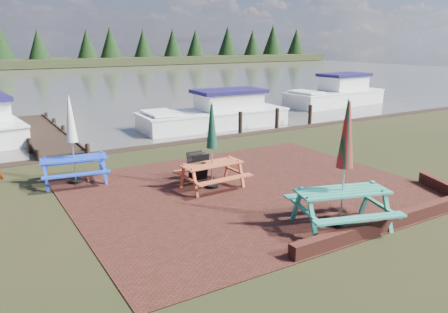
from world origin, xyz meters
name	(u,v)px	position (x,y,z in m)	size (l,w,h in m)	color
ground	(271,202)	(0.00, 0.00, 0.00)	(120.00, 120.00, 0.00)	black
paving	(248,190)	(0.00, 1.00, 0.01)	(9.00, 7.50, 0.02)	#341810
brick_wall	(412,211)	(2.15, -2.42, 0.15)	(6.21, 1.79, 0.30)	#4C1E16
water	(35,83)	(0.00, 37.00, 0.00)	(120.00, 60.00, 0.02)	#403D37
far_treeline	(2,44)	(0.00, 66.00, 3.28)	(120.00, 10.00, 8.10)	black
picnic_table_teal	(343,185)	(0.37, -1.96, 0.95)	(2.38, 2.24, 2.71)	teal
picnic_table_red	(212,159)	(-0.73, 1.66, 0.81)	(1.72, 1.54, 2.31)	#B9522F
picnic_table_blue	(73,154)	(-3.80, 4.01, 0.85)	(1.96, 1.80, 2.43)	#193BBF
chalkboard	(198,166)	(-0.75, 2.45, 0.42)	(0.50, 0.47, 0.81)	black
jetty	(42,133)	(-3.50, 11.28, 0.11)	(1.76, 9.08, 1.00)	black
boat_near	(217,115)	(4.21, 9.92, 0.38)	(7.29, 2.79, 1.95)	white
boat_far	(336,95)	(14.57, 12.32, 0.46)	(7.20, 3.01, 2.20)	white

